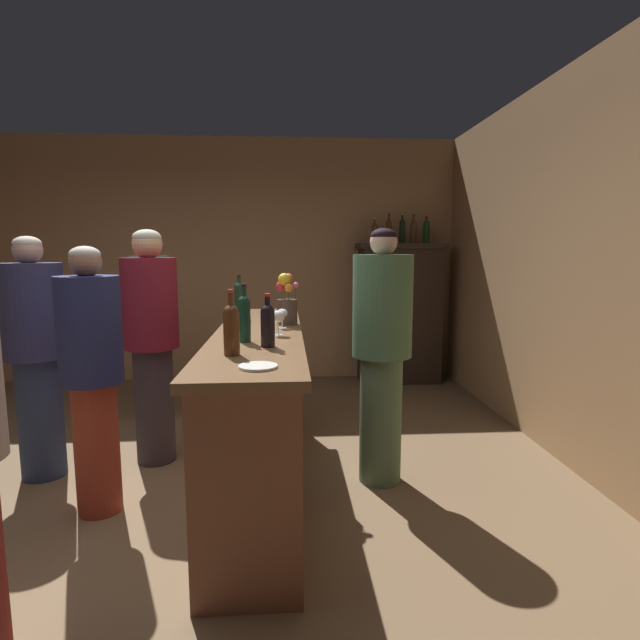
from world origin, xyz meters
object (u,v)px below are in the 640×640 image
(patron_tall, at_px, (35,349))
(display_cabinet, at_px, (399,310))
(display_bottle_left, at_px, (375,232))
(cheese_plate, at_px, (258,366))
(wine_bottle_syrah, at_px, (239,298))
(wine_bottle_malbec, at_px, (268,323))
(wine_glass_rear, at_px, (282,314))
(display_bottle_right, at_px, (426,231))
(wine_glass_mid, at_px, (288,305))
(patron_near_entrance, at_px, (92,371))
(display_bottle_midleft, at_px, (389,230))
(display_bottle_midright, at_px, (413,231))
(bartender, at_px, (382,347))
(wine_bottle_rose, at_px, (231,327))
(wine_glass_front, at_px, (278,317))
(bar_counter, at_px, (260,409))
(wine_bottle_chardonnay, at_px, (244,316))
(patron_redhead, at_px, (152,321))
(patron_in_navy, at_px, (152,337))
(display_bottle_center, at_px, (402,230))

(patron_tall, bearing_deg, display_cabinet, 37.71)
(display_bottle_left, bearing_deg, cheese_plate, -107.64)
(wine_bottle_syrah, distance_m, cheese_plate, 1.68)
(wine_bottle_malbec, distance_m, wine_glass_rear, 0.64)
(cheese_plate, height_order, display_bottle_right, display_bottle_right)
(wine_glass_mid, bearing_deg, patron_near_entrance, -141.25)
(display_bottle_midleft, relative_size, display_bottle_midright, 1.03)
(cheese_plate, relative_size, display_bottle_right, 0.55)
(display_bottle_midleft, distance_m, bartender, 2.76)
(wine_bottle_rose, relative_size, bartender, 0.19)
(wine_bottle_syrah, distance_m, wine_glass_front, 0.87)
(bar_counter, distance_m, wine_bottle_chardonnay, 0.75)
(display_bottle_right, height_order, patron_redhead, display_bottle_right)
(bar_counter, xyz_separation_m, wine_bottle_syrah, (-0.18, 0.65, 0.66))
(bar_counter, bearing_deg, wine_bottle_rose, -97.03)
(wine_bottle_syrah, relative_size, bartender, 0.20)
(patron_in_navy, bearing_deg, wine_glass_rear, 11.29)
(bartender, bearing_deg, display_bottle_midleft, -93.46)
(cheese_plate, xyz_separation_m, patron_near_entrance, (-0.99, 0.74, -0.18))
(bartender, bearing_deg, display_bottle_midright, -99.40)
(wine_bottle_malbec, xyz_separation_m, display_bottle_midleft, (1.28, 3.10, 0.61))
(display_cabinet, bearing_deg, patron_tall, -142.01)
(display_cabinet, bearing_deg, wine_bottle_syrah, -131.01)
(wine_bottle_rose, bearing_deg, patron_in_navy, 120.65)
(wine_bottle_syrah, xyz_separation_m, patron_in_navy, (-0.61, -0.20, -0.26))
(display_bottle_right, relative_size, patron_tall, 0.19)
(display_bottle_midright, xyz_separation_m, bartender, (-0.85, -2.56, -0.85))
(display_cabinet, bearing_deg, patron_redhead, -154.08)
(wine_glass_front, height_order, bartender, bartender)
(wine_bottle_rose, distance_m, display_bottle_midright, 3.78)
(display_bottle_left, relative_size, patron_in_navy, 0.17)
(bartender, bearing_deg, wine_glass_front, 24.19)
(display_bottle_right, xyz_separation_m, bartender, (-1.00, -2.56, -0.85))
(wine_bottle_malbec, distance_m, cheese_plate, 0.50)
(bar_counter, bearing_deg, patron_near_entrance, -164.01)
(wine_bottle_rose, height_order, display_bottle_center, display_bottle_center)
(patron_tall, bearing_deg, patron_near_entrance, -42.75)
(wine_glass_rear, xyz_separation_m, display_bottle_midleft, (1.21, 2.47, 0.64))
(wine_glass_mid, xyz_separation_m, display_bottle_midright, (1.45, 1.94, 0.64))
(display_bottle_right, bearing_deg, wine_glass_rear, -123.64)
(bar_counter, xyz_separation_m, wine_glass_front, (0.13, -0.17, 0.62))
(wine_glass_rear, bearing_deg, display_bottle_midleft, 63.96)
(wine_bottle_syrah, relative_size, wine_bottle_malbec, 1.16)
(wine_bottle_syrah, bearing_deg, wine_glass_front, -69.60)
(wine_bottle_rose, height_order, patron_redhead, patron_redhead)
(display_bottle_center, distance_m, display_bottle_midright, 0.13)
(display_cabinet, distance_m, wine_bottle_rose, 3.68)
(patron_in_navy, xyz_separation_m, bartender, (1.58, -0.43, -0.01))
(patron_redhead, relative_size, patron_tall, 1.02)
(wine_bottle_rose, height_order, cheese_plate, wine_bottle_rose)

